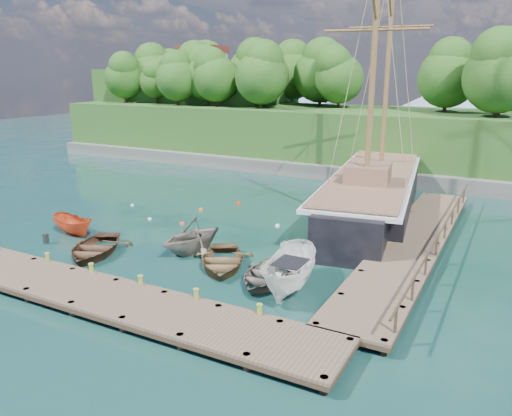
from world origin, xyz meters
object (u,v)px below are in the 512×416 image
at_px(rowboat_2, 222,267).
at_px(motorboat_orange, 74,234).
at_px(rowboat_1, 192,252).
at_px(cabin_boat_white, 290,291).
at_px(rowboat_0, 95,254).
at_px(rowboat_3, 266,281).
at_px(schooner, 373,194).

height_order(rowboat_2, motorboat_orange, motorboat_orange).
bearing_deg(rowboat_1, cabin_boat_white, -2.93).
xyz_separation_m(rowboat_0, cabin_boat_white, (11.51, 0.77, 0.00)).
xyz_separation_m(rowboat_0, motorboat_orange, (-3.71, 1.96, 0.00)).
height_order(rowboat_0, rowboat_3, rowboat_0).
height_order(rowboat_1, rowboat_2, rowboat_1).
height_order(rowboat_3, motorboat_orange, motorboat_orange).
distance_m(motorboat_orange, schooner, 20.50).
xyz_separation_m(rowboat_1, rowboat_3, (5.50, -1.62, 0.00)).
bearing_deg(rowboat_3, cabin_boat_white, -23.22).
distance_m(rowboat_0, motorboat_orange, 4.20).
xyz_separation_m(cabin_boat_white, schooner, (-0.39, 15.28, 1.22)).
relative_size(rowboat_1, rowboat_3, 0.94).
distance_m(rowboat_1, motorboat_orange, 8.29).
bearing_deg(cabin_boat_white, rowboat_1, 153.66).
bearing_deg(motorboat_orange, rowboat_0, -105.67).
bearing_deg(rowboat_0, rowboat_1, 8.69).
distance_m(rowboat_2, motorboat_orange, 10.92).
relative_size(motorboat_orange, cabin_boat_white, 0.68).
bearing_deg(rowboat_3, rowboat_1, 158.97).
relative_size(rowboat_2, schooner, 0.16).
distance_m(motorboat_orange, cabin_boat_white, 15.27).
distance_m(rowboat_0, cabin_boat_white, 11.53).
height_order(rowboat_1, schooner, schooner).
distance_m(rowboat_3, cabin_boat_white, 1.57).
height_order(rowboat_2, rowboat_3, rowboat_2).
bearing_deg(motorboat_orange, rowboat_3, -80.74).
bearing_deg(schooner, rowboat_3, -102.48).
distance_m(rowboat_1, cabin_boat_white, 7.30).
relative_size(rowboat_3, motorboat_orange, 1.20).
distance_m(rowboat_1, schooner, 14.77).
height_order(rowboat_0, rowboat_1, rowboat_1).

